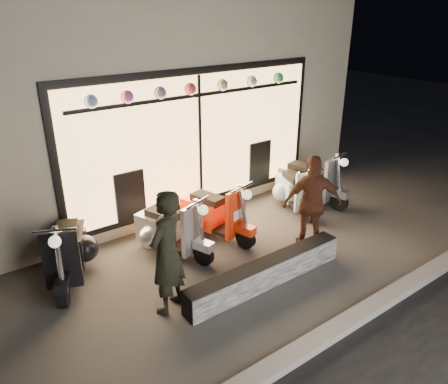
{
  "coord_description": "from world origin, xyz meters",
  "views": [
    {
      "loc": [
        -3.53,
        -4.72,
        3.91
      ],
      "look_at": [
        0.39,
        0.6,
        1.05
      ],
      "focal_mm": 35.0,
      "sensor_mm": 36.0,
      "label": 1
    }
  ],
  "objects_px": {
    "scooter_red": "(210,213)",
    "man": "(167,253)",
    "graffiti_barrier": "(266,273)",
    "scooter_silver": "(166,229)",
    "woman": "(312,203)"
  },
  "relations": [
    {
      "from": "man",
      "to": "graffiti_barrier",
      "type": "bearing_deg",
      "value": 136.3
    },
    {
      "from": "scooter_silver",
      "to": "scooter_red",
      "type": "xyz_separation_m",
      "value": [
        0.93,
        0.04,
        0.01
      ]
    },
    {
      "from": "scooter_silver",
      "to": "woman",
      "type": "distance_m",
      "value": 2.49
    },
    {
      "from": "graffiti_barrier",
      "to": "scooter_silver",
      "type": "bearing_deg",
      "value": 112.34
    },
    {
      "from": "man",
      "to": "scooter_silver",
      "type": "bearing_deg",
      "value": -147.41
    },
    {
      "from": "graffiti_barrier",
      "to": "scooter_silver",
      "type": "xyz_separation_m",
      "value": [
        -0.71,
        1.73,
        0.23
      ]
    },
    {
      "from": "graffiti_barrier",
      "to": "man",
      "type": "relative_size",
      "value": 1.58
    },
    {
      "from": "woman",
      "to": "scooter_red",
      "type": "bearing_deg",
      "value": -18.18
    },
    {
      "from": "scooter_red",
      "to": "woman",
      "type": "distance_m",
      "value": 1.83
    },
    {
      "from": "man",
      "to": "woman",
      "type": "height_order",
      "value": "man"
    },
    {
      "from": "scooter_red",
      "to": "man",
      "type": "relative_size",
      "value": 0.87
    },
    {
      "from": "man",
      "to": "woman",
      "type": "xyz_separation_m",
      "value": [
        2.79,
        0.01,
        -0.05
      ]
    },
    {
      "from": "scooter_silver",
      "to": "man",
      "type": "relative_size",
      "value": 0.84
    },
    {
      "from": "graffiti_barrier",
      "to": "scooter_red",
      "type": "height_order",
      "value": "scooter_red"
    },
    {
      "from": "scooter_silver",
      "to": "scooter_red",
      "type": "distance_m",
      "value": 0.93
    }
  ]
}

